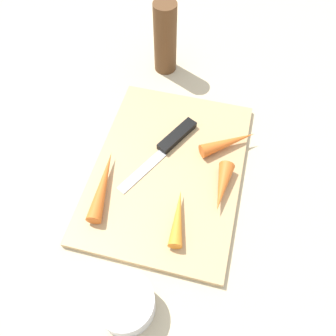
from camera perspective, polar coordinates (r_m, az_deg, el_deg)
The scene contains 9 objects.
ground_plane at distance 0.64m, azimuth 0.00°, elevation -0.58°, with size 1.40×1.40×0.00m, color #C6B793.
cutting_board at distance 0.63m, azimuth 0.00°, elevation -0.29°, with size 0.36×0.26×0.01m, color tan.
knife at distance 0.66m, azimuth 1.07°, elevation 4.50°, with size 0.19×0.11×0.01m.
carrot_shortest at distance 0.60m, azimuth 8.81°, elevation -3.06°, with size 0.03×0.03×0.09m, color orange.
carrot_long at distance 0.65m, azimuth 9.81°, elevation 4.11°, with size 0.03×0.03×0.11m, color orange.
carrot_longest at distance 0.61m, azimuth -10.54°, elevation -2.68°, with size 0.03×0.03×0.13m, color orange.
carrot_short at distance 0.57m, azimuth 1.62°, elevation -8.04°, with size 0.02×0.02×0.10m, color orange.
small_bowl at distance 0.53m, azimuth -6.49°, elevation -21.17°, with size 0.08×0.08×0.05m, color silver.
pepper_grinder at distance 0.77m, azimuth -0.47°, elevation 20.33°, with size 0.05×0.05×0.15m, color brown.
Camera 1 is at (-0.33, -0.08, 0.54)m, focal length 37.48 mm.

